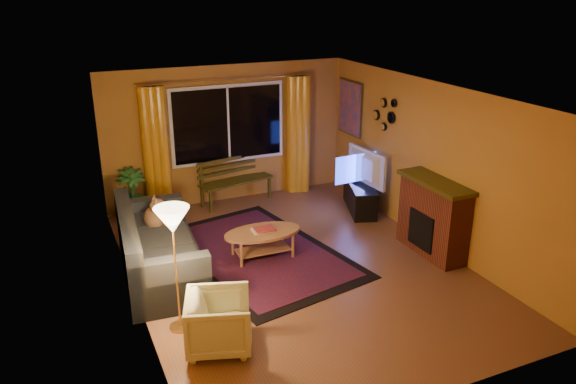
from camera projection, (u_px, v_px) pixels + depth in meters
name	position (u px, v px, depth m)	size (l,w,h in m)	color
floor	(296.00, 267.00, 8.08)	(4.50, 6.00, 0.02)	brown
ceiling	(297.00, 93.00, 7.20)	(4.50, 6.00, 0.02)	white
wall_back	(228.00, 134.00, 10.21)	(4.50, 0.02, 2.50)	#B87B2D
wall_left	(127.00, 211.00, 6.78)	(0.02, 6.00, 2.50)	#B87B2D
wall_right	(432.00, 165.00, 8.50)	(0.02, 6.00, 2.50)	#B87B2D
window	(228.00, 124.00, 10.09)	(2.00, 0.02, 1.30)	black
curtain_rod	(227.00, 80.00, 9.77)	(0.03, 0.03, 3.20)	#BF8C3F
curtain_left	(155.00, 151.00, 9.63)	(0.36, 0.36, 2.24)	orange
curtain_right	(298.00, 135.00, 10.66)	(0.36, 0.36, 2.24)	orange
bench	(236.00, 192.00, 10.37)	(1.39, 0.41, 0.42)	#38320B
potted_plant	(132.00, 194.00, 9.57)	(0.50, 0.50, 0.90)	#235B1E
sofa	(159.00, 244.00, 7.72)	(0.99, 2.31, 0.93)	#26282A
dog	(154.00, 216.00, 8.11)	(0.29, 0.39, 0.43)	#906644
armchair	(219.00, 319.00, 6.19)	(0.70, 0.65, 0.72)	beige
floor_lamp	(176.00, 270.00, 6.39)	(0.26, 0.26, 1.54)	#BF8C3F
rug	(258.00, 253.00, 8.46)	(2.04, 3.22, 0.02)	#5F0E17
coffee_table	(263.00, 244.00, 8.30)	(1.16, 1.16, 0.42)	#B77747
tv_console	(360.00, 197.00, 10.03)	(0.39, 1.18, 0.49)	black
television	(361.00, 167.00, 9.83)	(1.08, 0.14, 0.62)	black
fireplace	(433.00, 219.00, 8.32)	(0.40, 1.20, 1.10)	maroon
mirror_cluster	(384.00, 112.00, 9.40)	(0.06, 0.60, 0.56)	black
painting	(350.00, 108.00, 10.44)	(0.04, 0.76, 0.96)	#D65122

